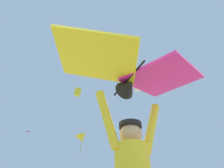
{
  "coord_description": "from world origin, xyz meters",
  "views": [
    {
      "loc": [
        -0.8,
        -2.33,
        0.64
      ],
      "look_at": [
        -0.23,
        0.76,
        2.86
      ],
      "focal_mm": 34.71,
      "sensor_mm": 36.0,
      "label": 1
    }
  ],
  "objects_px": {
    "distant_kite_purple_low_left": "(28,131)",
    "distant_kite_white_high_left": "(137,90)",
    "distant_kite_yellow_mid_left": "(81,138)",
    "held_stunt_kite": "(131,72)",
    "distant_kite_yellow_far_center": "(78,92)"
  },
  "relations": [
    {
      "from": "distant_kite_purple_low_left",
      "to": "distant_kite_white_high_left",
      "type": "bearing_deg",
      "value": -48.78
    },
    {
      "from": "distant_kite_white_high_left",
      "to": "distant_kite_purple_low_left",
      "type": "height_order",
      "value": "distant_kite_purple_low_left"
    },
    {
      "from": "held_stunt_kite",
      "to": "distant_kite_yellow_far_center",
      "type": "height_order",
      "value": "distant_kite_yellow_far_center"
    },
    {
      "from": "distant_kite_white_high_left",
      "to": "distant_kite_purple_low_left",
      "type": "bearing_deg",
      "value": 131.22
    },
    {
      "from": "held_stunt_kite",
      "to": "distant_kite_purple_low_left",
      "type": "height_order",
      "value": "distant_kite_purple_low_left"
    },
    {
      "from": "held_stunt_kite",
      "to": "distant_kite_yellow_far_center",
      "type": "xyz_separation_m",
      "value": [
        -0.7,
        24.88,
        15.53
      ]
    },
    {
      "from": "held_stunt_kite",
      "to": "distant_kite_yellow_far_center",
      "type": "bearing_deg",
      "value": 91.6
    },
    {
      "from": "distant_kite_white_high_left",
      "to": "distant_kite_yellow_mid_left",
      "type": "bearing_deg",
      "value": 116.83
    },
    {
      "from": "distant_kite_yellow_mid_left",
      "to": "distant_kite_purple_low_left",
      "type": "xyz_separation_m",
      "value": [
        -7.38,
        4.56,
        2.25
      ]
    },
    {
      "from": "distant_kite_yellow_far_center",
      "to": "distant_kite_purple_low_left",
      "type": "height_order",
      "value": "distant_kite_yellow_far_center"
    },
    {
      "from": "held_stunt_kite",
      "to": "distant_kite_yellow_far_center",
      "type": "relative_size",
      "value": 1.5
    },
    {
      "from": "distant_kite_yellow_far_center",
      "to": "held_stunt_kite",
      "type": "bearing_deg",
      "value": -88.4
    },
    {
      "from": "distant_kite_white_high_left",
      "to": "distant_kite_purple_low_left",
      "type": "distance_m",
      "value": 18.23
    },
    {
      "from": "distant_kite_yellow_far_center",
      "to": "distant_kite_purple_low_left",
      "type": "relative_size",
      "value": 2.32
    },
    {
      "from": "distant_kite_purple_low_left",
      "to": "distant_kite_yellow_mid_left",
      "type": "bearing_deg",
      "value": -31.71
    }
  ]
}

